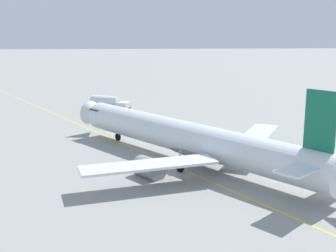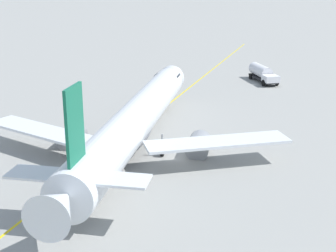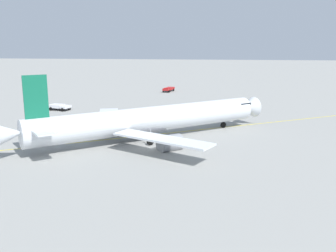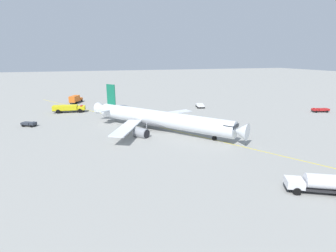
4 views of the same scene
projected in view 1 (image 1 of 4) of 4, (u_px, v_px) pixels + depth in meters
ground_plane at (233, 159)px, 57.98m from camera, size 600.00×600.00×0.00m
airliner_main at (192, 140)px, 55.43m from camera, size 32.12×38.06×11.33m
fuel_tanker_truck at (109, 102)px, 92.11m from camera, size 8.82×6.06×2.87m
taxiway_centreline at (151, 156)px, 59.41m from camera, size 83.30×135.16×0.01m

